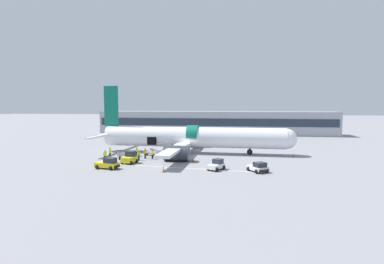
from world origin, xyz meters
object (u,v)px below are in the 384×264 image
(baggage_tug_mid, at_px, (258,167))
(ground_crew_marshal, at_px, (137,151))
(baggage_tug_spare, at_px, (217,165))
(baggage_cart_queued, at_px, (154,152))
(ground_crew_loader_a, at_px, (152,154))
(suitcase_on_tarmac_spare, at_px, (109,158))
(airplane, at_px, (190,138))
(ground_crew_supervisor, at_px, (105,155))
(baggage_tug_lead, at_px, (108,164))
(ground_crew_loader_b, at_px, (110,152))
(ground_crew_driver, at_px, (139,155))
(baggage_cart_loading, at_px, (127,155))
(baggage_tug_rear, at_px, (130,158))
(ground_crew_helper, at_px, (145,153))
(suitcase_on_tarmac_upright, at_px, (108,159))

(baggage_tug_mid, distance_m, ground_crew_marshal, 21.41)
(baggage_tug_spare, bearing_deg, baggage_cart_queued, 140.52)
(ground_crew_loader_a, bearing_deg, suitcase_on_tarmac_spare, -166.46)
(airplane, bearing_deg, ground_crew_supervisor, -136.73)
(ground_crew_marshal, bearing_deg, baggage_tug_lead, -91.29)
(ground_crew_loader_b, height_order, ground_crew_driver, ground_crew_loader_b)
(ground_crew_loader_b, bearing_deg, baggage_cart_queued, 22.81)
(ground_crew_marshal, bearing_deg, baggage_tug_mid, -24.09)
(baggage_cart_loading, relative_size, suitcase_on_tarmac_spare, 5.37)
(baggage_cart_loading, relative_size, ground_crew_driver, 2.44)
(ground_crew_loader_a, height_order, suitcase_on_tarmac_spare, ground_crew_loader_a)
(baggage_tug_spare, xyz_separation_m, ground_crew_driver, (-12.47, 4.70, 0.22))
(baggage_tug_lead, bearing_deg, baggage_cart_queued, 76.13)
(baggage_tug_spare, xyz_separation_m, baggage_cart_loading, (-14.93, 5.81, -0.04))
(airplane, height_order, suitcase_on_tarmac_spare, airplane)
(baggage_cart_loading, height_order, ground_crew_supervisor, ground_crew_supervisor)
(ground_crew_loader_a, bearing_deg, baggage_cart_loading, -173.86)
(ground_crew_marshal, bearing_deg, ground_crew_loader_a, -31.77)
(baggage_cart_queued, bearing_deg, ground_crew_loader_a, -76.24)
(baggage_cart_loading, xyz_separation_m, ground_crew_marshal, (0.75, 2.55, 0.28))
(baggage_tug_spare, relative_size, baggage_cart_loading, 0.77)
(airplane, bearing_deg, baggage_tug_rear, -122.27)
(baggage_tug_lead, relative_size, ground_crew_helper, 2.04)
(airplane, distance_m, ground_crew_helper, 9.37)
(ground_crew_marshal, bearing_deg, airplane, 31.51)
(ground_crew_supervisor, bearing_deg, baggage_tug_lead, -60.10)
(ground_crew_helper, distance_m, suitcase_on_tarmac_spare, 5.63)
(baggage_tug_mid, height_order, ground_crew_marshal, ground_crew_marshal)
(ground_crew_loader_a, height_order, ground_crew_marshal, ground_crew_marshal)
(ground_crew_loader_b, xyz_separation_m, suitcase_on_tarmac_spare, (0.84, -2.09, -0.56))
(airplane, relative_size, ground_crew_marshal, 22.21)
(baggage_tug_rear, bearing_deg, baggage_cart_loading, 118.97)
(baggage_tug_mid, bearing_deg, airplane, 129.45)
(baggage_tug_mid, relative_size, ground_crew_loader_b, 1.89)
(baggage_tug_spare, distance_m, ground_crew_supervisor, 17.40)
(ground_crew_loader_b, relative_size, ground_crew_helper, 0.98)
(ground_crew_supervisor, bearing_deg, ground_crew_driver, 21.40)
(airplane, relative_size, ground_crew_loader_a, 23.43)
(baggage_cart_queued, xyz_separation_m, ground_crew_loader_a, (0.81, -3.29, 0.28))
(airplane, xyz_separation_m, baggage_tug_lead, (-8.44, -15.30, -2.12))
(baggage_tug_rear, distance_m, baggage_cart_queued, 7.39)
(baggage_tug_lead, distance_m, ground_crew_marshal, 10.27)
(baggage_tug_mid, bearing_deg, ground_crew_driver, 164.11)
(airplane, xyz_separation_m, ground_crew_marshal, (-8.21, -5.03, -1.92))
(baggage_tug_mid, bearing_deg, ground_crew_helper, 158.40)
(airplane, relative_size, baggage_tug_lead, 10.58)
(baggage_cart_loading, bearing_deg, suitcase_on_tarmac_upright, -138.89)
(ground_crew_driver, relative_size, ground_crew_supervisor, 0.87)
(baggage_tug_spare, height_order, suitcase_on_tarmac_upright, baggage_tug_spare)
(ground_crew_loader_a, distance_m, ground_crew_driver, 2.30)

